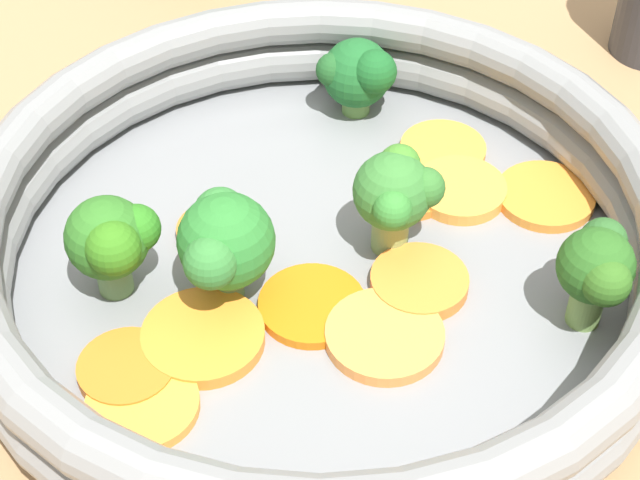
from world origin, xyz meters
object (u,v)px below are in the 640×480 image
(skillet, at_px, (320,275))
(carrot_slice_1, at_px, (203,337))
(carrot_slice_3, at_px, (217,232))
(carrot_slice_6, at_px, (408,190))
(carrot_slice_8, at_px, (460,190))
(carrot_slice_10, at_px, (443,150))
(carrot_slice_5, at_px, (419,282))
(broccoli_floret_1, at_px, (359,74))
(carrot_slice_2, at_px, (540,190))
(carrot_slice_9, at_px, (127,369))
(carrot_slice_4, at_px, (385,336))
(carrot_slice_0, at_px, (312,305))
(broccoli_floret_4, at_px, (226,246))
(carrot_slice_7, at_px, (143,405))
(broccoli_floret_3, at_px, (399,197))
(broccoli_floret_2, at_px, (598,268))
(broccoli_floret_0, at_px, (112,241))

(skillet, bearing_deg, carrot_slice_1, 109.68)
(carrot_slice_3, height_order, carrot_slice_6, carrot_slice_3)
(carrot_slice_8, height_order, carrot_slice_10, same)
(carrot_slice_1, relative_size, carrot_slice_5, 1.20)
(skillet, height_order, broccoli_floret_1, broccoli_floret_1)
(carrot_slice_2, bearing_deg, carrot_slice_9, 98.41)
(carrot_slice_6, distance_m, carrot_slice_9, 0.15)
(skillet, height_order, carrot_slice_4, carrot_slice_4)
(carrot_slice_0, distance_m, carrot_slice_6, 0.08)
(carrot_slice_3, bearing_deg, carrot_slice_4, -152.63)
(carrot_slice_5, distance_m, carrot_slice_9, 0.12)
(carrot_slice_2, distance_m, broccoli_floret_4, 0.15)
(carrot_slice_8, xyz_separation_m, broccoli_floret_1, (0.07, 0.02, 0.02))
(carrot_slice_1, relative_size, carrot_slice_7, 1.15)
(broccoli_floret_1, distance_m, broccoli_floret_4, 0.13)
(skillet, bearing_deg, broccoli_floret_3, -96.28)
(carrot_slice_2, distance_m, carrot_slice_9, 0.19)
(carrot_slice_5, relative_size, broccoli_floret_3, 0.85)
(carrot_slice_3, xyz_separation_m, broccoli_floret_3, (-0.04, -0.07, 0.03))
(carrot_slice_0, height_order, carrot_slice_7, same)
(carrot_slice_9, bearing_deg, carrot_slice_7, -176.61)
(carrot_slice_7, bearing_deg, broccoli_floret_2, -98.16)
(carrot_slice_4, distance_m, carrot_slice_8, 0.09)
(carrot_slice_10, relative_size, broccoli_floret_3, 0.84)
(carrot_slice_1, xyz_separation_m, carrot_slice_6, (0.05, -0.11, -0.00))
(carrot_slice_4, xyz_separation_m, carrot_slice_6, (0.07, -0.04, -0.00))
(carrot_slice_4, height_order, broccoli_floret_1, broccoli_floret_1)
(carrot_slice_4, relative_size, carrot_slice_9, 1.25)
(carrot_slice_0, xyz_separation_m, carrot_slice_4, (-0.03, -0.02, 0.00))
(carrot_slice_3, bearing_deg, broccoli_floret_3, -119.17)
(carrot_slice_4, bearing_deg, carrot_slice_7, 87.52)
(broccoli_floret_3, bearing_deg, carrot_slice_10, -44.10)
(carrot_slice_1, relative_size, broccoli_floret_2, 1.05)
(carrot_slice_6, height_order, broccoli_floret_3, broccoli_floret_3)
(carrot_slice_5, height_order, broccoli_floret_2, broccoli_floret_2)
(carrot_slice_10, bearing_deg, broccoli_floret_2, -177.48)
(carrot_slice_7, xyz_separation_m, carrot_slice_8, (0.06, -0.16, 0.00))
(carrot_slice_0, xyz_separation_m, carrot_slice_9, (-0.00, 0.08, 0.00))
(carrot_slice_2, distance_m, broccoli_floret_1, 0.10)
(carrot_slice_6, xyz_separation_m, broccoli_floret_0, (-0.01, 0.13, 0.03))
(skillet, distance_m, carrot_slice_0, 0.02)
(carrot_slice_2, distance_m, carrot_slice_5, 0.08)
(broccoli_floret_3, bearing_deg, carrot_slice_1, 100.62)
(broccoli_floret_3, bearing_deg, carrot_slice_8, -63.07)
(carrot_slice_1, relative_size, broccoli_floret_4, 0.99)
(broccoli_floret_4, bearing_deg, carrot_slice_8, -79.71)
(carrot_slice_1, xyz_separation_m, broccoli_floret_1, (0.11, -0.11, 0.02))
(carrot_slice_9, relative_size, broccoli_floret_2, 0.82)
(carrot_slice_2, height_order, broccoli_floret_1, broccoli_floret_1)
(carrot_slice_2, distance_m, carrot_slice_3, 0.14)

